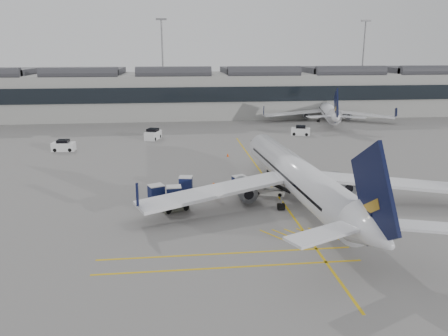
{
  "coord_description": "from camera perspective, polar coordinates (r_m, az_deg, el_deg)",
  "views": [
    {
      "loc": [
        -2.09,
        -44.08,
        16.98
      ],
      "look_at": [
        3.31,
        3.34,
        4.0
      ],
      "focal_mm": 35.0,
      "sensor_mm": 36.0,
      "label": 1
    }
  ],
  "objects": [
    {
      "name": "baggage_cart_c",
      "position": [
        50.51,
        -6.56,
        -3.32
      ],
      "size": [
        1.86,
        1.56,
        1.88
      ],
      "rotation": [
        0.0,
        0.0,
        0.05
      ],
      "color": "gray",
      "rests_on": "ground"
    },
    {
      "name": "safety_cone_nose",
      "position": [
        71.61,
        0.5,
        1.73
      ],
      "size": [
        0.41,
        0.41,
        0.57
      ],
      "primitive_type": "cone",
      "color": "#F24C0A",
      "rests_on": "ground"
    },
    {
      "name": "service_van_left",
      "position": [
        80.53,
        -20.23,
        2.73
      ],
      "size": [
        3.89,
        2.1,
        1.95
      ],
      "rotation": [
        0.0,
        0.0,
        -0.06
      ],
      "color": "white",
      "rests_on": "ground"
    },
    {
      "name": "baggage_cart_b",
      "position": [
        54.37,
        -5.03,
        -1.97
      ],
      "size": [
        1.91,
        1.65,
        1.81
      ],
      "rotation": [
        0.0,
        0.0,
        -0.15
      ],
      "color": "gray",
      "rests_on": "ground"
    },
    {
      "name": "service_van_mid",
      "position": [
        86.6,
        -9.26,
        4.35
      ],
      "size": [
        3.32,
        4.56,
        2.11
      ],
      "rotation": [
        0.0,
        0.0,
        1.23
      ],
      "color": "white",
      "rests_on": "ground"
    },
    {
      "name": "ramp_agent_a",
      "position": [
        51.3,
        -1.3,
        -2.98
      ],
      "size": [
        0.84,
        0.76,
        1.93
      ],
      "primitive_type": "imported",
      "rotation": [
        0.0,
        0.0,
        0.54
      ],
      "color": "#FF5F0D",
      "rests_on": "ground"
    },
    {
      "name": "apron_markings",
      "position": [
        57.95,
        5.83,
        -1.9
      ],
      "size": [
        0.25,
        60.0,
        0.01
      ],
      "primitive_type": "cube",
      "color": "gold",
      "rests_on": "ground"
    },
    {
      "name": "safety_cone_engine",
      "position": [
        54.85,
        13.44,
        -2.99
      ],
      "size": [
        0.34,
        0.34,
        0.47
      ],
      "primitive_type": "cone",
      "color": "#F24C0A",
      "rests_on": "ground"
    },
    {
      "name": "airliner_far",
      "position": [
        110.09,
        13.34,
        7.36
      ],
      "size": [
        30.96,
        34.18,
        9.21
      ],
      "rotation": [
        0.0,
        0.0,
        -0.22
      ],
      "color": "white",
      "rests_on": "ground"
    },
    {
      "name": "ground",
      "position": [
        47.28,
        -3.55,
        -5.86
      ],
      "size": [
        220.0,
        220.0,
        0.0
      ],
      "primitive_type": "plane",
      "color": "gray",
      "rests_on": "ground"
    },
    {
      "name": "baggage_cart_d",
      "position": [
        51.19,
        -8.84,
        -3.14
      ],
      "size": [
        2.24,
        2.07,
        1.9
      ],
      "rotation": [
        0.0,
        0.0,
        0.4
      ],
      "color": "gray",
      "rests_on": "ground"
    },
    {
      "name": "terminal",
      "position": [
        116.53,
        -5.53,
        9.81
      ],
      "size": [
        200.0,
        20.45,
        12.4
      ],
      "color": "#9E9E99",
      "rests_on": "ground"
    },
    {
      "name": "baggage_cart_a",
      "position": [
        54.45,
        2.03,
        -1.9
      ],
      "size": [
        2.08,
        1.89,
        1.8
      ],
      "rotation": [
        0.0,
        0.0,
        0.34
      ],
      "color": "gray",
      "rests_on": "ground"
    },
    {
      "name": "pushback_tug",
      "position": [
        48.11,
        -6.51,
        -4.66
      ],
      "size": [
        3.28,
        2.69,
        1.59
      ],
      "rotation": [
        0.0,
        0.0,
        0.41
      ],
      "color": "#595B4D",
      "rests_on": "ground"
    },
    {
      "name": "light_masts",
      "position": [
        130.1,
        -6.51,
        14.03
      ],
      "size": [
        113.0,
        0.6,
        25.45
      ],
      "color": "slate",
      "rests_on": "ground"
    },
    {
      "name": "belt_loader",
      "position": [
        53.25,
        5.87,
        -2.87
      ],
      "size": [
        4.51,
        2.62,
        1.79
      ],
      "rotation": [
        0.0,
        0.0,
        -0.34
      ],
      "color": "silver",
      "rests_on": "ground"
    },
    {
      "name": "ramp_agent_b",
      "position": [
        52.7,
        2.38,
        -2.59
      ],
      "size": [
        0.95,
        0.8,
        1.75
      ],
      "primitive_type": "imported",
      "rotation": [
        0.0,
        0.0,
        3.31
      ],
      "color": "#FF580D",
      "rests_on": "ground"
    },
    {
      "name": "airliner_main",
      "position": [
        49.82,
        9.72,
        -1.15
      ],
      "size": [
        36.62,
        40.11,
        10.66
      ],
      "rotation": [
        0.0,
        0.0,
        0.06
      ],
      "color": "white",
      "rests_on": "ground"
    },
    {
      "name": "service_van_right",
      "position": [
        91.11,
        9.97,
        4.8
      ],
      "size": [
        4.19,
        3.0,
        1.94
      ],
      "rotation": [
        0.0,
        0.0,
        -0.33
      ],
      "color": "white",
      "rests_on": "ground"
    }
  ]
}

